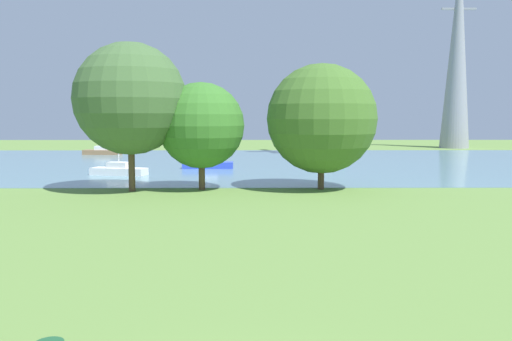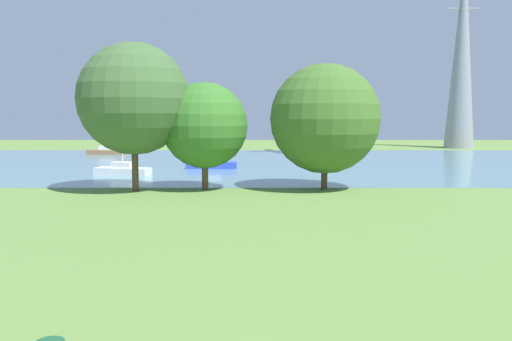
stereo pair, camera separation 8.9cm
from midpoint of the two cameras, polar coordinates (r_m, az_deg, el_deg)
The scene contains 10 objects.
ground_plane at distance 30.44m, azimuth -0.44°, elevation -3.89°, with size 160.00×160.00×0.00m, color olive.
water_surface at distance 58.22m, azimuth -0.46°, elevation 0.82°, with size 140.00×40.00×0.02m, color slate.
sailboat_white at distance 47.95m, azimuth -14.21°, elevation 0.08°, with size 5.02×2.64×6.63m.
sailboat_brown at distance 72.62m, azimuth -15.83°, elevation 1.96°, with size 4.87×1.74×6.52m.
sailboat_blue at distance 52.29m, azimuth -5.11°, elevation 0.71°, with size 4.81×1.52×6.27m.
sailboat_green at distance 61.43m, azimuth 6.95°, elevation 1.46°, with size 4.93×2.00×6.54m.
tree_east_near at distance 37.45m, azimuth -13.12°, elevation 7.33°, with size 7.49×7.49×9.96m.
tree_west_near at distance 37.38m, azimuth -5.82°, elevation 4.71°, with size 5.88×5.88×7.36m.
tree_mid_shore at distance 37.77m, azimuth 6.83°, elevation 5.40°, with size 7.55×7.55×8.65m.
electricity_pylon at distance 89.78m, azimuth 20.32°, elevation 11.83°, with size 6.40×4.40×29.96m.
Camera 1 is at (-0.06, -7.99, 5.19)m, focal length 38.20 mm.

